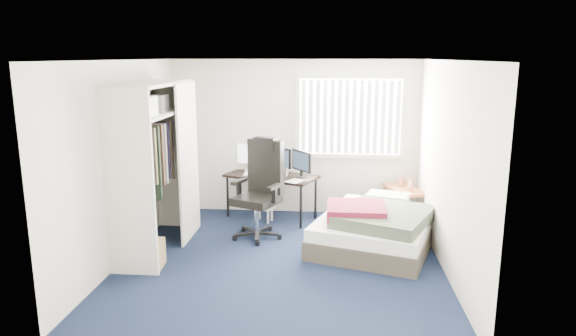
% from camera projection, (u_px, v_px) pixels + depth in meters
% --- Properties ---
extents(ground, '(4.20, 4.20, 0.00)m').
position_uv_depth(ground, '(281.00, 259.00, 6.56)').
color(ground, black).
rests_on(ground, ground).
extents(room_shell, '(4.20, 4.20, 4.20)m').
position_uv_depth(room_shell, '(281.00, 143.00, 6.24)').
color(room_shell, silver).
rests_on(room_shell, ground).
extents(window_assembly, '(1.72, 0.09, 1.32)m').
position_uv_depth(window_assembly, '(350.00, 117.00, 8.13)').
color(window_assembly, white).
rests_on(window_assembly, ground).
extents(closet, '(0.64, 1.84, 2.22)m').
position_uv_depth(closet, '(155.00, 150.00, 6.68)').
color(closet, beige).
rests_on(closet, ground).
extents(desk, '(1.57, 1.15, 1.16)m').
position_uv_depth(desk, '(272.00, 172.00, 8.14)').
color(desk, black).
rests_on(desk, ground).
extents(office_chair, '(0.88, 0.88, 1.42)m').
position_uv_depth(office_chair, '(260.00, 199.00, 7.33)').
color(office_chair, black).
rests_on(office_chair, ground).
extents(footstool, '(0.34, 0.30, 0.24)m').
position_uv_depth(footstool, '(264.00, 210.00, 8.04)').
color(footstool, white).
rests_on(footstool, ground).
extents(nightstand, '(0.64, 0.88, 0.73)m').
position_uv_depth(nightstand, '(404.00, 192.00, 7.94)').
color(nightstand, brown).
rests_on(nightstand, ground).
extents(bed, '(1.97, 2.28, 0.64)m').
position_uv_depth(bed, '(377.00, 226.00, 6.99)').
color(bed, '#3C352B').
rests_on(bed, ground).
extents(pine_box, '(0.47, 0.36, 0.33)m').
position_uv_depth(pine_box, '(145.00, 254.00, 6.30)').
color(pine_box, '#A58652').
rests_on(pine_box, ground).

